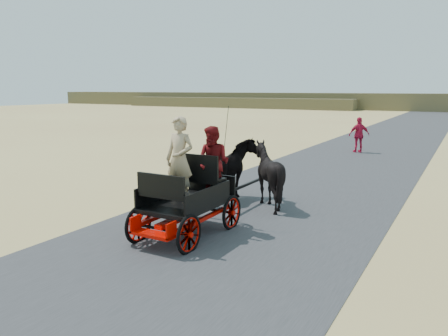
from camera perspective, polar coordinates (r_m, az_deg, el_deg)
The scene contains 10 objects.
ground at distance 7.84m, azimuth -7.47°, elevation -12.96°, with size 140.00×140.00×0.00m, color tan.
road at distance 7.83m, azimuth -7.47°, elevation -12.92°, with size 6.00×140.00×0.01m, color #38383A.
ridge_far at distance 67.89m, azimuth 26.01°, elevation 7.72°, with size 140.00×6.00×2.40m, color brown.
ridge_near at distance 72.44m, azimuth 1.13°, elevation 8.53°, with size 40.00×4.00×1.60m, color brown.
carriage at distance 9.39m, azimuth -4.84°, elevation -6.58°, with size 1.30×2.40×0.72m, color black, non-canonical shape.
horse_left at distance 12.05m, azimuth 1.00°, elevation -0.38°, with size 0.91×2.01×1.70m, color black.
horse_right at distance 11.57m, azimuth 5.79°, elevation -0.87°, with size 1.37×1.54×1.70m, color black.
driver_man at distance 9.26m, azimuth -5.81°, elevation 1.17°, with size 0.66×0.43×1.80m, color tan.
passenger_woman at distance 9.46m, azimuth -1.40°, elevation 0.73°, with size 0.77×0.60×1.58m, color #660C0F.
pedestrian at distance 22.28m, azimuth 17.23°, elevation 4.15°, with size 1.01×0.42×1.73m, color #B91537.
Camera 1 is at (4.37, -5.72, 3.09)m, focal length 35.00 mm.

